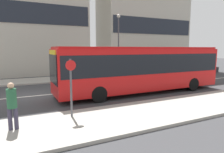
% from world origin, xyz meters
% --- Properties ---
extents(ground_plane, '(120.00, 120.00, 0.00)m').
position_xyz_m(ground_plane, '(0.00, 0.00, 0.00)').
color(ground_plane, '#3A3A3D').
extents(sidewalk_near, '(44.00, 3.50, 0.13)m').
position_xyz_m(sidewalk_near, '(0.00, -6.25, 0.07)').
color(sidewalk_near, '#A39E93').
rests_on(sidewalk_near, ground_plane).
extents(sidewalk_far, '(44.00, 3.50, 0.13)m').
position_xyz_m(sidewalk_far, '(0.00, 6.25, 0.07)').
color(sidewalk_far, '#A39E93').
rests_on(sidewalk_far, ground_plane).
extents(lane_centerline, '(41.80, 0.16, 0.01)m').
position_xyz_m(lane_centerline, '(0.00, 0.00, 0.00)').
color(lane_centerline, silver).
rests_on(lane_centerline, ground_plane).
extents(city_bus, '(12.06, 2.65, 3.19)m').
position_xyz_m(city_bus, '(7.02, -2.15, 1.84)').
color(city_bus, red).
rests_on(city_bus, ground_plane).
extents(parked_car_0, '(4.11, 1.70, 1.30)m').
position_xyz_m(parked_car_0, '(14.55, 3.27, 0.62)').
color(parked_car_0, silver).
rests_on(parked_car_0, ground_plane).
extents(parked_car_1, '(4.31, 1.76, 1.33)m').
position_xyz_m(parked_car_1, '(19.67, 3.57, 0.63)').
color(parked_car_1, black).
rests_on(parked_car_1, ground_plane).
extents(pedestrian_near_stop, '(0.35, 0.34, 1.75)m').
position_xyz_m(pedestrian_near_stop, '(-1.09, -5.85, 1.13)').
color(pedestrian_near_stop, '#383347').
rests_on(pedestrian_near_stop, sidewalk_near).
extents(bus_stop_sign, '(0.44, 0.12, 2.52)m').
position_xyz_m(bus_stop_sign, '(1.19, -5.40, 1.61)').
color(bus_stop_sign, '#4C4C51').
rests_on(bus_stop_sign, sidewalk_near).
extents(street_lamp, '(0.36, 0.36, 6.48)m').
position_xyz_m(street_lamp, '(9.02, 5.13, 4.11)').
color(street_lamp, '#4C4C51').
rests_on(street_lamp, sidewalk_far).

